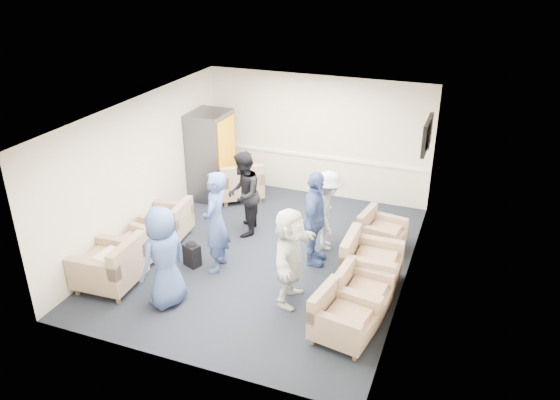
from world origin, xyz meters
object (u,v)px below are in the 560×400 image
at_px(armchair_left_near, 112,267).
at_px(person_back_right, 328,211).
at_px(armchair_right_midfar, 368,264).
at_px(armchair_left_far, 169,223).
at_px(person_front_left, 164,257).
at_px(armchair_right_far, 379,233).
at_px(person_back_left, 243,194).
at_px(person_mid_right, 315,219).
at_px(armchair_left_mid, 137,248).
at_px(person_mid_left, 216,222).
at_px(armchair_right_near, 340,319).
at_px(armchair_right_midnear, 360,294).
at_px(vending_machine, 211,155).
at_px(person_front_right, 290,257).
at_px(armchair_corner, 240,183).

bearing_deg(armchair_left_near, person_back_right, 127.75).
distance_m(armchair_right_midfar, person_back_right, 1.38).
height_order(armchair_left_far, person_front_left, person_front_left).
relative_size(armchair_left_far, armchair_right_far, 1.02).
bearing_deg(person_back_left, armchair_right_far, 82.92).
height_order(person_back_left, person_mid_right, person_mid_right).
distance_m(armchair_left_mid, person_mid_left, 1.56).
distance_m(armchair_right_near, person_back_right, 2.64).
bearing_deg(armchair_left_far, armchair_left_mid, -7.57).
bearing_deg(armchair_right_far, armchair_right_midnear, -167.06).
height_order(armchair_right_midfar, person_back_left, person_back_left).
relative_size(armchair_right_near, armchair_right_midnear, 1.11).
height_order(armchair_left_mid, armchair_right_near, armchair_right_near).
bearing_deg(armchair_right_midnear, vending_machine, 58.26).
relative_size(armchair_left_far, vending_machine, 0.45).
height_order(armchair_right_midfar, armchair_right_far, armchair_right_midfar).
height_order(armchair_left_far, armchair_right_near, same).
height_order(person_mid_right, person_front_right, person_mid_right).
bearing_deg(vending_machine, armchair_right_near, -43.32).
xyz_separation_m(armchair_right_far, person_back_left, (-2.58, -0.38, 0.54)).
distance_m(armchair_right_near, armchair_right_far, 2.78).
xyz_separation_m(armchair_left_far, armchair_right_near, (3.85, -1.72, -0.00)).
bearing_deg(armchair_left_mid, armchair_right_midnear, 98.87).
relative_size(armchair_right_near, person_mid_right, 0.54).
xyz_separation_m(armchair_corner, person_back_right, (2.42, -1.40, 0.38)).
xyz_separation_m(armchair_right_near, person_front_right, (-0.99, 0.60, 0.49)).
height_order(armchair_left_near, vending_machine, vending_machine).
bearing_deg(person_back_left, person_mid_left, -11.20).
relative_size(armchair_corner, vending_machine, 0.68).
distance_m(armchair_right_midnear, person_mid_left, 2.69).
bearing_deg(person_mid_left, armchair_corner, -170.80).
height_order(armchair_left_mid, armchair_right_far, armchair_left_mid).
bearing_deg(armchair_right_midnear, person_back_left, 62.92).
distance_m(armchair_left_mid, armchair_corner, 3.19).
xyz_separation_m(armchair_right_near, armchair_right_far, (-0.01, 2.78, -0.02)).
bearing_deg(armchair_right_near, armchair_right_midnear, 1.23).
bearing_deg(person_back_left, person_front_left, -19.40).
distance_m(armchair_right_midnear, armchair_right_midfar, 0.82).
bearing_deg(armchair_left_far, person_back_right, 97.94).
bearing_deg(armchair_right_far, person_back_right, 120.57).
bearing_deg(armchair_left_near, armchair_corner, 169.84).
xyz_separation_m(vending_machine, person_mid_left, (1.47, -2.68, -0.07)).
xyz_separation_m(armchair_right_near, person_mid_right, (-0.99, 1.84, 0.54)).
xyz_separation_m(armchair_left_mid, person_front_left, (1.12, -0.84, 0.53)).
distance_m(armchair_right_far, person_mid_left, 3.08).
bearing_deg(person_back_left, armchair_left_far, -76.90).
xyz_separation_m(armchair_left_far, person_mid_left, (1.36, -0.66, 0.59)).
bearing_deg(person_mid_right, armchair_right_midfar, -112.26).
height_order(armchair_right_midnear, person_mid_right, person_mid_right).
bearing_deg(vending_machine, armchair_right_far, -13.57).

